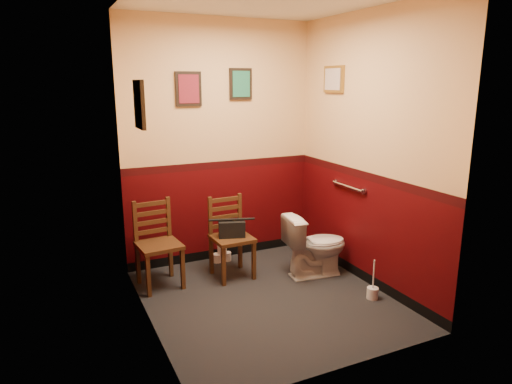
% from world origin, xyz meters
% --- Properties ---
extents(floor, '(2.20, 2.40, 0.00)m').
position_xyz_m(floor, '(0.00, 0.00, 0.00)').
color(floor, black).
rests_on(floor, ground).
extents(wall_back, '(2.20, 0.00, 2.70)m').
position_xyz_m(wall_back, '(0.00, 1.20, 1.35)').
color(wall_back, '#3C0407').
rests_on(wall_back, ground).
extents(wall_front, '(2.20, 0.00, 2.70)m').
position_xyz_m(wall_front, '(0.00, -1.20, 1.35)').
color(wall_front, '#3C0407').
rests_on(wall_front, ground).
extents(wall_left, '(0.00, 2.40, 2.70)m').
position_xyz_m(wall_left, '(-1.10, 0.00, 1.35)').
color(wall_left, '#3C0407').
rests_on(wall_left, ground).
extents(wall_right, '(0.00, 2.40, 2.70)m').
position_xyz_m(wall_right, '(1.10, 0.00, 1.35)').
color(wall_right, '#3C0407').
rests_on(wall_right, ground).
extents(grab_bar, '(0.05, 0.56, 0.06)m').
position_xyz_m(grab_bar, '(1.07, 0.25, 0.95)').
color(grab_bar, silver).
rests_on(grab_bar, wall_right).
extents(framed_print_back_a, '(0.28, 0.04, 0.36)m').
position_xyz_m(framed_print_back_a, '(-0.35, 1.18, 1.95)').
color(framed_print_back_a, black).
rests_on(framed_print_back_a, wall_back).
extents(framed_print_back_b, '(0.26, 0.04, 0.34)m').
position_xyz_m(framed_print_back_b, '(0.25, 1.18, 2.00)').
color(framed_print_back_b, black).
rests_on(framed_print_back_b, wall_back).
extents(framed_print_left, '(0.04, 0.30, 0.38)m').
position_xyz_m(framed_print_left, '(-1.08, 0.10, 1.85)').
color(framed_print_left, black).
rests_on(framed_print_left, wall_left).
extents(framed_print_right, '(0.04, 0.34, 0.28)m').
position_xyz_m(framed_print_right, '(1.08, 0.60, 2.05)').
color(framed_print_right, olive).
rests_on(framed_print_right, wall_right).
extents(toilet, '(0.71, 0.45, 0.66)m').
position_xyz_m(toilet, '(0.72, 0.29, 0.33)').
color(toilet, white).
rests_on(toilet, floor).
extents(toilet_brush, '(0.11, 0.11, 0.39)m').
position_xyz_m(toilet_brush, '(0.92, -0.42, 0.06)').
color(toilet_brush, silver).
rests_on(toilet_brush, floor).
extents(chair_left, '(0.44, 0.44, 0.87)m').
position_xyz_m(chair_left, '(-0.85, 0.76, 0.44)').
color(chair_left, '#442814').
rests_on(chair_left, floor).
extents(chair_right, '(0.41, 0.41, 0.85)m').
position_xyz_m(chair_right, '(-0.10, 0.67, 0.43)').
color(chair_right, '#442814').
rests_on(chair_right, floor).
extents(handbag, '(0.30, 0.21, 0.20)m').
position_xyz_m(handbag, '(-0.10, 0.63, 0.53)').
color(handbag, black).
rests_on(handbag, chair_right).
extents(tp_stack, '(0.22, 0.12, 0.19)m').
position_xyz_m(tp_stack, '(-0.05, 1.07, 0.08)').
color(tp_stack, silver).
rests_on(tp_stack, floor).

